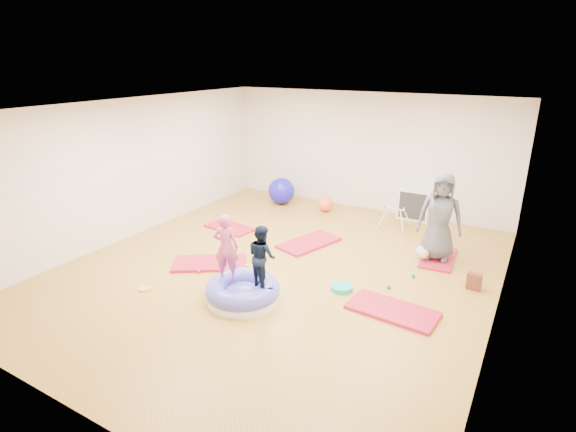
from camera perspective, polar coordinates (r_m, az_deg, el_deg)
The scene contains 19 objects.
room at distance 7.51m, azimuth -1.15°, elevation 2.94°, with size 7.01×8.01×2.81m.
gym_mat_front_left at distance 8.28m, azimuth -9.90°, elevation -5.91°, with size 1.30×0.65×0.05m, color #B81D3D.
gym_mat_mid_left at distance 9.91m, azimuth -7.41°, elevation -1.46°, with size 1.09×0.55×0.05m, color #B81D3D.
gym_mat_center_back at distance 9.03m, azimuth 2.68°, elevation -3.42°, with size 1.28×0.64×0.05m, color #B81D3D.
gym_mat_right at distance 6.92m, azimuth 13.12°, elevation -11.60°, with size 1.28×0.64×0.05m, color #B81D3D.
gym_mat_rear_right at distance 8.83m, azimuth 18.50°, elevation -5.06°, with size 1.12×0.56×0.05m, color #B81D3D.
inflatable_cushion at distance 7.03m, azimuth -5.75°, elevation -9.53°, with size 1.16×1.16×0.36m.
child_pink at distance 6.89m, azimuth -7.88°, elevation -3.55°, with size 0.39×0.25×1.06m, color #C9437E.
child_navy at distance 6.65m, azimuth -3.35°, elevation -4.73°, with size 0.47×0.36×0.96m, color black.
adult_caregiver at distance 8.47m, azimuth 18.74°, elevation -0.09°, with size 0.79×0.51×1.61m, color #46484F.
infant at distance 8.65m, azimuth 17.07°, elevation -4.42°, with size 0.38×0.39×0.23m.
ball_pit_balls at distance 7.85m, azimuth -2.18°, elevation -7.06°, with size 4.73×2.67×0.07m.
exercise_ball_blue at distance 11.42m, azimuth -0.84°, elevation 3.20°, with size 0.67×0.67×0.67m, color #1914C0.
exercise_ball_orange at distance 10.92m, azimuth 4.77°, elevation 1.55°, with size 0.37×0.37×0.37m, color orange.
infant_play_gym at distance 10.01m, azimuth 13.41°, elevation 0.11°, with size 0.61×0.57×0.46m.
cube_shelf at distance 10.72m, azimuth 15.75°, elevation 1.46°, with size 0.71×0.35×0.71m.
balance_disc at distance 7.37m, azimuth 6.82°, elevation -9.02°, with size 0.36×0.36×0.08m, color #15AE9A.
backpack at distance 7.90m, azimuth 22.57°, elevation -7.67°, with size 0.23×0.14×0.27m, color #B2492B.
yellow_toy at distance 7.70m, azimuth -17.76°, elevation -8.77°, with size 0.20×0.20×0.03m, color gold.
Camera 1 is at (3.73, -6.16, 3.54)m, focal length 28.00 mm.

